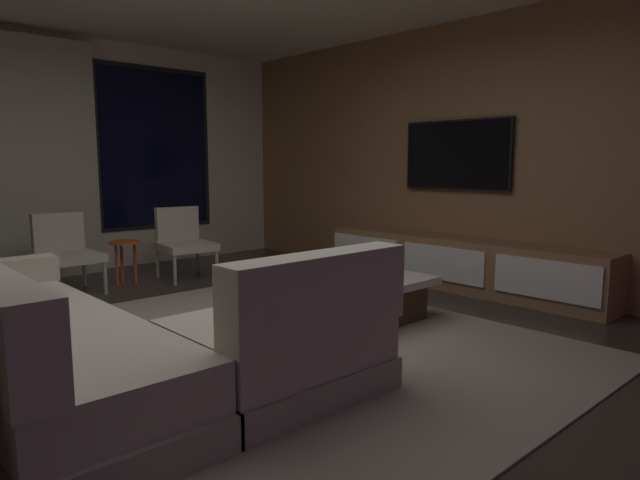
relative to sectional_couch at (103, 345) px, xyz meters
name	(u,v)px	position (x,y,z in m)	size (l,w,h in m)	color
floor	(232,353)	(0.91, 0.13, -0.29)	(9.20, 9.20, 0.00)	#332B26
back_wall_with_window	(40,156)	(0.85, 3.75, 1.05)	(6.60, 0.30, 2.70)	beige
media_wall	(484,155)	(3.97, 0.13, 1.06)	(0.12, 7.80, 2.70)	#8E6642
area_rug	(281,344)	(1.26, 0.03, -0.28)	(3.20, 3.80, 0.01)	gray
sectional_couch	(103,345)	(0.00, 0.00, 0.00)	(1.98, 2.50, 0.82)	#A49C8C
coffee_table	(340,296)	(2.03, 0.22, -0.10)	(1.16, 1.16, 0.36)	#47341E
book_stack_on_coffee_table	(353,275)	(2.04, 0.10, 0.10)	(0.23, 0.24, 0.05)	#47D85C
accent_chair_near_window	(183,239)	(1.94, 2.60, 0.14)	(0.60, 0.62, 0.78)	#B2ADA0
accent_chair_by_curtain	(65,249)	(0.72, 2.72, 0.14)	(0.56, 0.58, 0.78)	#B2ADA0
side_stool	(125,249)	(1.31, 2.69, 0.08)	(0.32, 0.32, 0.46)	#BF4C1E
media_console	(459,265)	(3.68, 0.18, -0.04)	(0.46, 3.10, 0.52)	#8E6642
mounted_tv	(456,155)	(3.86, 0.38, 1.06)	(0.05, 1.24, 0.71)	black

